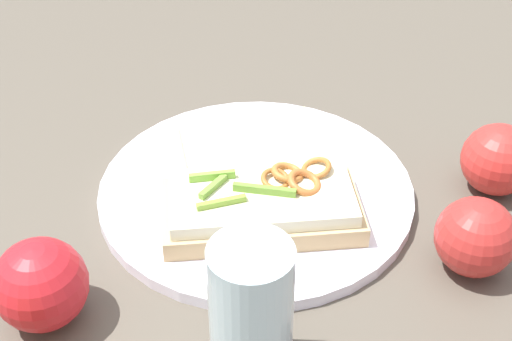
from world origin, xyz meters
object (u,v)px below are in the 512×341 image
Objects in this scene: plate at (256,191)px; apple_3 at (41,285)px; sandwich at (263,205)px; bread_slice_side at (251,148)px; apple_4 at (475,237)px; drinking_glass at (251,315)px; apple_1 at (498,159)px.

apple_3 reaches higher than plate.
plate is 0.24m from apple_3.
sandwich is at bearing -124.09° from apple_3.
apple_3 reaches higher than bread_slice_side.
apple_3 is at bearing 39.67° from bread_slice_side.
apple_4 is (-0.31, -0.21, -0.00)m from apple_3.
sandwich is 1.63× the size of drinking_glass.
apple_3 is 0.61× the size of drinking_glass.
bread_slice_side is at bearing 16.03° from apple_1.
apple_4 reaches higher than sandwich.
drinking_glass reaches higher than plate.
apple_4 is at bearing -125.36° from drinking_glass.
plate is 0.06m from sandwich.
sandwich is 1.48× the size of bread_slice_side.
apple_1 and apple_4 have the same top height.
apple_3 reaches higher than apple_1.
plate is 4.37× the size of apple_4.
apple_1 is 0.12m from apple_4.
plate is 4.03× the size of apple_3.
apple_3 is at bearing 25.33° from sandwich.
apple_1 is at bearing -171.14° from sandwich.
sandwich is 0.21m from apple_3.
sandwich is 2.67× the size of apple_3.
apple_3 is (0.31, 0.33, 0.00)m from apple_1.
drinking_glass is (-0.18, -0.02, 0.02)m from apple_3.
apple_3 is (0.07, 0.26, 0.02)m from bread_slice_side.
apple_1 is at bearing -132.89° from apple_3.
bread_slice_side is at bearing -65.03° from drinking_glass.
plate is at bearing 84.63° from bread_slice_side.
bread_slice_side is at bearing -12.51° from apple_4.
sandwich is 0.17m from drinking_glass.
apple_4 is (-0.19, -0.03, 0.01)m from sandwich.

